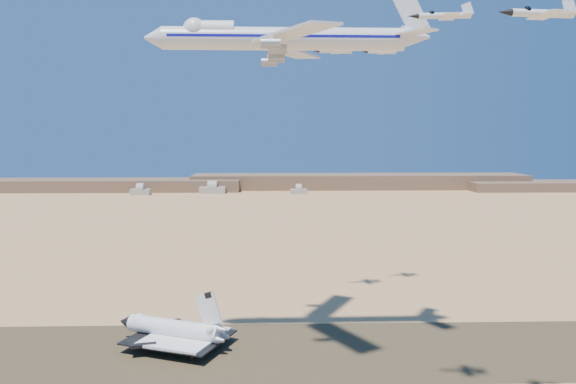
{
  "coord_description": "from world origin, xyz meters",
  "views": [
    {
      "loc": [
        8.6,
        -168.3,
        66.49
      ],
      "look_at": [
        13.86,
        8.0,
        48.88
      ],
      "focal_mm": 35.0,
      "sensor_mm": 36.0,
      "label": 1
    }
  ],
  "objects_px": {
    "crew_b": "(192,357)",
    "chase_jet_f": "(381,52)",
    "shuttle": "(173,330)",
    "crew_c": "(199,352)",
    "carrier_747": "(275,39)",
    "crew_a": "(193,352)",
    "chase_jet_a": "(443,15)",
    "chase_jet_e": "(334,51)",
    "chase_jet_b": "(541,13)"
  },
  "relations": [
    {
      "from": "carrier_747",
      "to": "chase_jet_b",
      "type": "relative_size",
      "value": 5.06
    },
    {
      "from": "shuttle",
      "to": "crew_c",
      "type": "xyz_separation_m",
      "value": [
        8.93,
        -7.4,
        -4.24
      ]
    },
    {
      "from": "crew_b",
      "to": "crew_c",
      "type": "bearing_deg",
      "value": -63.44
    },
    {
      "from": "shuttle",
      "to": "crew_c",
      "type": "distance_m",
      "value": 12.35
    },
    {
      "from": "shuttle",
      "to": "crew_b",
      "type": "height_order",
      "value": "shuttle"
    },
    {
      "from": "carrier_747",
      "to": "chase_jet_a",
      "type": "height_order",
      "value": "carrier_747"
    },
    {
      "from": "shuttle",
      "to": "chase_jet_a",
      "type": "height_order",
      "value": "chase_jet_a"
    },
    {
      "from": "crew_b",
      "to": "chase_jet_e",
      "type": "bearing_deg",
      "value": -84.34
    },
    {
      "from": "chase_jet_b",
      "to": "chase_jet_e",
      "type": "relative_size",
      "value": 1.03
    },
    {
      "from": "carrier_747",
      "to": "crew_a",
      "type": "bearing_deg",
      "value": -176.01
    },
    {
      "from": "shuttle",
      "to": "chase_jet_f",
      "type": "height_order",
      "value": "chase_jet_f"
    },
    {
      "from": "chase_jet_b",
      "to": "chase_jet_e",
      "type": "height_order",
      "value": "chase_jet_e"
    },
    {
      "from": "crew_b",
      "to": "crew_c",
      "type": "height_order",
      "value": "crew_b"
    },
    {
      "from": "crew_c",
      "to": "chase_jet_e",
      "type": "bearing_deg",
      "value": -83.28
    },
    {
      "from": "carrier_747",
      "to": "chase_jet_a",
      "type": "distance_m",
      "value": 57.31
    },
    {
      "from": "chase_jet_e",
      "to": "chase_jet_f",
      "type": "xyz_separation_m",
      "value": [
        20.14,
        11.47,
        1.49
      ]
    },
    {
      "from": "crew_c",
      "to": "chase_jet_a",
      "type": "xyz_separation_m",
      "value": [
        59.5,
        -43.02,
        91.49
      ]
    },
    {
      "from": "crew_a",
      "to": "chase_jet_b",
      "type": "height_order",
      "value": "chase_jet_b"
    },
    {
      "from": "crew_b",
      "to": "chase_jet_f",
      "type": "relative_size",
      "value": 0.12
    },
    {
      "from": "chase_jet_b",
      "to": "chase_jet_f",
      "type": "height_order",
      "value": "chase_jet_f"
    },
    {
      "from": "chase_jet_a",
      "to": "crew_a",
      "type": "bearing_deg",
      "value": 150.86
    },
    {
      "from": "carrier_747",
      "to": "chase_jet_f",
      "type": "height_order",
      "value": "carrier_747"
    },
    {
      "from": "carrier_747",
      "to": "chase_jet_e",
      "type": "xyz_separation_m",
      "value": [
        23.13,
        51.91,
        4.16
      ]
    },
    {
      "from": "carrier_747",
      "to": "crew_c",
      "type": "xyz_separation_m",
      "value": [
        -23.64,
        -1.61,
        -93.98
      ]
    },
    {
      "from": "shuttle",
      "to": "carrier_747",
      "type": "xyz_separation_m",
      "value": [
        32.56,
        -5.78,
        89.73
      ]
    },
    {
      "from": "crew_b",
      "to": "crew_c",
      "type": "distance_m",
      "value": 4.41
    },
    {
      "from": "chase_jet_f",
      "to": "chase_jet_a",
      "type": "bearing_deg",
      "value": -102.48
    },
    {
      "from": "chase_jet_f",
      "to": "chase_jet_b",
      "type": "bearing_deg",
      "value": -94.42
    },
    {
      "from": "shuttle",
      "to": "chase_jet_a",
      "type": "distance_m",
      "value": 121.8
    },
    {
      "from": "chase_jet_b",
      "to": "chase_jet_f",
      "type": "distance_m",
      "value": 119.87
    },
    {
      "from": "chase_jet_b",
      "to": "crew_c",
      "type": "bearing_deg",
      "value": 137.71
    },
    {
      "from": "crew_b",
      "to": "chase_jet_a",
      "type": "distance_m",
      "value": 116.57
    },
    {
      "from": "crew_b",
      "to": "shuttle",
      "type": "bearing_deg",
      "value": -11.52
    },
    {
      "from": "chase_jet_b",
      "to": "chase_jet_f",
      "type": "bearing_deg",
      "value": 87.5
    },
    {
      "from": "crew_b",
      "to": "crew_c",
      "type": "xyz_separation_m",
      "value": [
        1.43,
        4.17,
        -0.03
      ]
    },
    {
      "from": "chase_jet_e",
      "to": "chase_jet_f",
      "type": "bearing_deg",
      "value": 20.88
    },
    {
      "from": "shuttle",
      "to": "chase_jet_b",
      "type": "height_order",
      "value": "chase_jet_b"
    },
    {
      "from": "crew_a",
      "to": "chase_jet_a",
      "type": "relative_size",
      "value": 0.13
    },
    {
      "from": "crew_c",
      "to": "chase_jet_f",
      "type": "xyz_separation_m",
      "value": [
        66.91,
        64.99,
        99.62
      ]
    },
    {
      "from": "shuttle",
      "to": "crew_b",
      "type": "bearing_deg",
      "value": -35.02
    },
    {
      "from": "carrier_747",
      "to": "crew_b",
      "type": "relative_size",
      "value": 48.2
    },
    {
      "from": "shuttle",
      "to": "chase_jet_e",
      "type": "relative_size",
      "value": 2.45
    },
    {
      "from": "crew_a",
      "to": "crew_c",
      "type": "distance_m",
      "value": 1.78
    },
    {
      "from": "chase_jet_a",
      "to": "chase_jet_b",
      "type": "distance_m",
      "value": 19.61
    },
    {
      "from": "shuttle",
      "to": "crew_b",
      "type": "xyz_separation_m",
      "value": [
        7.49,
        -11.57,
        -4.22
      ]
    },
    {
      "from": "crew_b",
      "to": "chase_jet_e",
      "type": "xyz_separation_m",
      "value": [
        48.2,
        57.69,
        98.11
      ]
    },
    {
      "from": "carrier_747",
      "to": "chase_jet_b",
      "type": "xyz_separation_m",
      "value": [
        51.9,
        -55.78,
        -4.27
      ]
    },
    {
      "from": "chase_jet_a",
      "to": "chase_jet_f",
      "type": "xyz_separation_m",
      "value": [
        7.4,
        108.01,
        8.13
      ]
    },
    {
      "from": "crew_a",
      "to": "crew_b",
      "type": "relative_size",
      "value": 1.06
    },
    {
      "from": "crew_c",
      "to": "chase_jet_a",
      "type": "relative_size",
      "value": 0.12
    }
  ]
}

